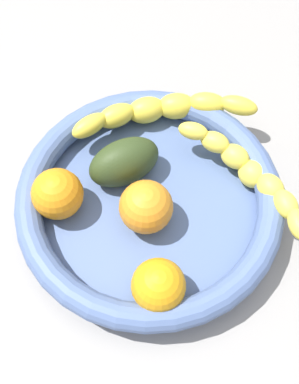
% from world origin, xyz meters
% --- Properties ---
extents(kitchen_counter, '(1.20, 1.20, 0.03)m').
position_xyz_m(kitchen_counter, '(0.00, 0.00, 0.01)').
color(kitchen_counter, gray).
rests_on(kitchen_counter, ground).
extents(fruit_bowl, '(0.34, 0.34, 0.06)m').
position_xyz_m(fruit_bowl, '(0.00, 0.00, 0.06)').
color(fruit_bowl, '#4D6394').
rests_on(fruit_bowl, kitchen_counter).
extents(banana_draped_left, '(0.26, 0.10, 0.05)m').
position_xyz_m(banana_draped_left, '(-0.06, -0.12, 0.08)').
color(banana_draped_left, yellow).
rests_on(banana_draped_left, fruit_bowl).
extents(banana_draped_right, '(0.10, 0.21, 0.06)m').
position_xyz_m(banana_draped_right, '(-0.13, 0.02, 0.08)').
color(banana_draped_right, yellow).
rests_on(banana_draped_right, fruit_bowl).
extents(orange_front, '(0.07, 0.07, 0.07)m').
position_xyz_m(orange_front, '(0.11, -0.04, 0.08)').
color(orange_front, orange).
rests_on(orange_front, fruit_bowl).
extents(orange_mid_left, '(0.07, 0.07, 0.07)m').
position_xyz_m(orange_mid_left, '(0.01, 0.02, 0.09)').
color(orange_mid_left, orange).
rests_on(orange_mid_left, fruit_bowl).
extents(orange_mid_right, '(0.06, 0.06, 0.06)m').
position_xyz_m(orange_mid_right, '(0.03, 0.12, 0.08)').
color(orange_mid_right, orange).
rests_on(orange_mid_right, fruit_bowl).
extents(avocado_dark, '(0.10, 0.07, 0.07)m').
position_xyz_m(avocado_dark, '(0.01, -0.05, 0.08)').
color(avocado_dark, '#2E3E1C').
rests_on(avocado_dark, fruit_bowl).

